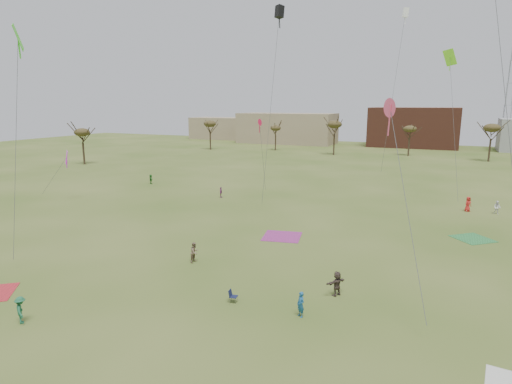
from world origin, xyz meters
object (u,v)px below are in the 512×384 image
at_px(flyer_near_center, 21,310).
at_px(flyer_near_right, 301,304).
at_px(camp_chair_center, 233,299).
at_px(radio_tower, 510,82).

bearing_deg(flyer_near_center, flyer_near_right, -117.01).
relative_size(camp_chair_center, radio_tower, 0.02).
bearing_deg(flyer_near_center, radio_tower, -70.04).
distance_m(flyer_near_center, camp_chair_center, 13.14).
relative_size(flyer_near_right, radio_tower, 0.04).
bearing_deg(flyer_near_right, camp_chair_center, -143.19).
bearing_deg(flyer_near_right, radio_tower, 116.59).
distance_m(camp_chair_center, radio_tower, 127.40).
bearing_deg(flyer_near_center, camp_chair_center, -107.47).
distance_m(flyer_near_center, flyer_near_right, 17.20).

